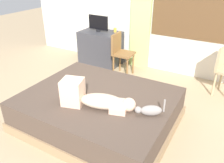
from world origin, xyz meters
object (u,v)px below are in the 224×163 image
at_px(cat, 150,110).
at_px(desk, 101,48).
at_px(bed, 99,109).
at_px(person_lying, 94,98).
at_px(tv_monitor, 98,23).
at_px(chair_by_desk, 121,51).
at_px(cup, 115,30).

distance_m(cat, desk, 2.81).
bearing_deg(desk, bed, -58.31).
xyz_separation_m(person_lying, desk, (-1.29, 2.16, -0.21)).
bearing_deg(tv_monitor, chair_by_desk, -22.65).
xyz_separation_m(desk, chair_by_desk, (0.67, -0.30, 0.14)).
xyz_separation_m(cat, desk, (-1.96, 2.00, -0.16)).
relative_size(person_lying, tv_monitor, 1.94).
height_order(cup, chair_by_desk, chair_by_desk).
bearing_deg(chair_by_desk, bed, -72.30).
distance_m(person_lying, cat, 0.70).
height_order(tv_monitor, chair_by_desk, tv_monitor).
bearing_deg(tv_monitor, bed, -57.30).
bearing_deg(desk, chair_by_desk, -24.06).
relative_size(bed, cat, 6.48).
height_order(cat, desk, desk).
height_order(bed, cup, cup).
height_order(bed, tv_monitor, tv_monitor).
height_order(cat, cup, cup).
distance_m(desk, cup, 0.53).
bearing_deg(tv_monitor, cat, -44.91).
height_order(tv_monitor, cup, tv_monitor).
bearing_deg(person_lying, chair_by_desk, 108.36).
distance_m(tv_monitor, chair_by_desk, 0.88).
distance_m(person_lying, chair_by_desk, 1.97).
bearing_deg(chair_by_desk, cat, -52.78).
bearing_deg(tv_monitor, desk, 0.00).
bearing_deg(desk, tv_monitor, -180.00).
relative_size(desk, cup, 9.92).
height_order(desk, chair_by_desk, chair_by_desk).
relative_size(bed, tv_monitor, 4.29).
bearing_deg(person_lying, cup, 113.31).
bearing_deg(person_lying, cat, 13.55).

